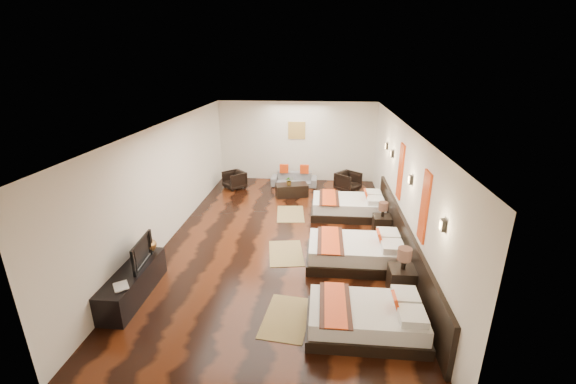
# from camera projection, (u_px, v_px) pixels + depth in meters

# --- Properties ---
(floor) EXTENTS (5.50, 9.50, 0.01)m
(floor) POSITION_uv_depth(u_px,v_px,m) (283.00, 238.00, 9.18)
(floor) COLOR black
(floor) RESTS_ON ground
(ceiling) EXTENTS (5.50, 9.50, 0.01)m
(ceiling) POSITION_uv_depth(u_px,v_px,m) (282.00, 124.00, 8.23)
(ceiling) COLOR white
(ceiling) RESTS_ON floor
(back_wall) EXTENTS (5.50, 0.01, 2.80)m
(back_wall) POSITION_uv_depth(u_px,v_px,m) (297.00, 142.00, 13.16)
(back_wall) COLOR silver
(back_wall) RESTS_ON floor
(left_wall) EXTENTS (0.01, 9.50, 2.80)m
(left_wall) POSITION_uv_depth(u_px,v_px,m) (169.00, 181.00, 8.94)
(left_wall) COLOR silver
(left_wall) RESTS_ON floor
(right_wall) EXTENTS (0.01, 9.50, 2.80)m
(right_wall) POSITION_uv_depth(u_px,v_px,m) (403.00, 188.00, 8.47)
(right_wall) COLOR silver
(right_wall) RESTS_ON floor
(headboard_panel) EXTENTS (0.08, 6.60, 0.90)m
(headboard_panel) POSITION_uv_depth(u_px,v_px,m) (403.00, 241.00, 8.05)
(headboard_panel) COLOR black
(headboard_panel) RESTS_ON floor
(bed_near) EXTENTS (1.89, 1.19, 0.72)m
(bed_near) POSITION_uv_depth(u_px,v_px,m) (367.00, 318.00, 5.98)
(bed_near) COLOR black
(bed_near) RESTS_ON floor
(bed_mid) EXTENTS (2.06, 1.30, 0.79)m
(bed_mid) POSITION_uv_depth(u_px,v_px,m) (356.00, 252.00, 7.97)
(bed_mid) COLOR black
(bed_mid) RESTS_ON floor
(bed_far) EXTENTS (2.04, 1.28, 0.78)m
(bed_far) POSITION_uv_depth(u_px,v_px,m) (349.00, 206.00, 10.42)
(bed_far) COLOR black
(bed_far) RESTS_ON floor
(nightstand_a) EXTENTS (0.48, 0.48, 0.95)m
(nightstand_a) POSITION_uv_depth(u_px,v_px,m) (402.00, 278.00, 6.92)
(nightstand_a) COLOR black
(nightstand_a) RESTS_ON floor
(nightstand_b) EXTENTS (0.43, 0.43, 0.85)m
(nightstand_b) POSITION_uv_depth(u_px,v_px,m) (382.00, 223.00, 9.32)
(nightstand_b) COLOR black
(nightstand_b) RESTS_ON floor
(jute_mat_near) EXTENTS (0.88, 1.28, 0.01)m
(jute_mat_near) POSITION_uv_depth(u_px,v_px,m) (287.00, 317.00, 6.36)
(jute_mat_near) COLOR #967F4C
(jute_mat_near) RESTS_ON floor
(jute_mat_mid) EXTENTS (0.93, 1.30, 0.01)m
(jute_mat_mid) POSITION_uv_depth(u_px,v_px,m) (286.00, 253.00, 8.46)
(jute_mat_mid) COLOR #967F4C
(jute_mat_mid) RESTS_ON floor
(jute_mat_far) EXTENTS (0.87, 1.27, 0.01)m
(jute_mat_far) POSITION_uv_depth(u_px,v_px,m) (290.00, 214.00, 10.58)
(jute_mat_far) COLOR #967F4C
(jute_mat_far) RESTS_ON floor
(tv_console) EXTENTS (0.50, 1.80, 0.55)m
(tv_console) POSITION_uv_depth(u_px,v_px,m) (133.00, 283.00, 6.85)
(tv_console) COLOR black
(tv_console) RESTS_ON floor
(tv) EXTENTS (0.18, 0.90, 0.51)m
(tv) POSITION_uv_depth(u_px,v_px,m) (138.00, 252.00, 6.88)
(tv) COLOR black
(tv) RESTS_ON tv_console
(book) EXTENTS (0.36, 0.38, 0.03)m
(book) POSITION_uv_depth(u_px,v_px,m) (114.00, 289.00, 6.20)
(book) COLOR black
(book) RESTS_ON tv_console
(figurine) EXTENTS (0.38, 0.38, 0.37)m
(figurine) POSITION_uv_depth(u_px,v_px,m) (147.00, 243.00, 7.35)
(figurine) COLOR brown
(figurine) RESTS_ON tv_console
(sofa) EXTENTS (1.56, 0.62, 0.46)m
(sofa) POSITION_uv_depth(u_px,v_px,m) (294.00, 179.00, 12.89)
(sofa) COLOR slate
(sofa) RESTS_ON floor
(armchair_left) EXTENTS (0.90, 0.90, 0.59)m
(armchair_left) POSITION_uv_depth(u_px,v_px,m) (234.00, 180.00, 12.60)
(armchair_left) COLOR black
(armchair_left) RESTS_ON floor
(armchair_right) EXTENTS (0.97, 0.97, 0.64)m
(armchair_right) POSITION_uv_depth(u_px,v_px,m) (348.00, 182.00, 12.35)
(armchair_right) COLOR black
(armchair_right) RESTS_ON floor
(coffee_table) EXTENTS (1.10, 0.75, 0.40)m
(coffee_table) POSITION_uv_depth(u_px,v_px,m) (292.00, 190.00, 11.91)
(coffee_table) COLOR black
(coffee_table) RESTS_ON floor
(table_plant) EXTENTS (0.30, 0.27, 0.29)m
(table_plant) POSITION_uv_depth(u_px,v_px,m) (289.00, 181.00, 11.73)
(table_plant) COLOR #23521B
(table_plant) RESTS_ON coffee_table
(orange_panel_a) EXTENTS (0.04, 0.40, 1.30)m
(orange_panel_a) POSITION_uv_depth(u_px,v_px,m) (424.00, 207.00, 6.59)
(orange_panel_a) COLOR #D86014
(orange_panel_a) RESTS_ON right_wall
(orange_panel_b) EXTENTS (0.04, 0.40, 1.30)m
(orange_panel_b) POSITION_uv_depth(u_px,v_px,m) (400.00, 171.00, 8.65)
(orange_panel_b) COLOR #D86014
(orange_panel_b) RESTS_ON right_wall
(sconce_near) EXTENTS (0.07, 0.12, 0.18)m
(sconce_near) POSITION_uv_depth(u_px,v_px,m) (443.00, 225.00, 5.51)
(sconce_near) COLOR black
(sconce_near) RESTS_ON right_wall
(sconce_mid) EXTENTS (0.07, 0.12, 0.18)m
(sconce_mid) POSITION_uv_depth(u_px,v_px,m) (410.00, 180.00, 7.57)
(sconce_mid) COLOR black
(sconce_mid) RESTS_ON right_wall
(sconce_far) EXTENTS (0.07, 0.12, 0.18)m
(sconce_far) POSITION_uv_depth(u_px,v_px,m) (392.00, 154.00, 9.63)
(sconce_far) COLOR black
(sconce_far) RESTS_ON right_wall
(sconce_lounge) EXTENTS (0.07, 0.12, 0.18)m
(sconce_lounge) POSITION_uv_depth(u_px,v_px,m) (386.00, 146.00, 10.48)
(sconce_lounge) COLOR black
(sconce_lounge) RESTS_ON right_wall
(gold_artwork) EXTENTS (0.60, 0.04, 0.60)m
(gold_artwork) POSITION_uv_depth(u_px,v_px,m) (297.00, 130.00, 13.00)
(gold_artwork) COLOR #AD873F
(gold_artwork) RESTS_ON back_wall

